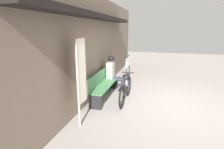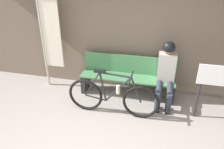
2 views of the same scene
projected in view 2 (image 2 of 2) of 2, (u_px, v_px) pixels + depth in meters
The scene contains 6 objects.
storefront_wall at pixel (128, 12), 4.30m from camera, with size 12.00×0.56×3.20m.
park_bench_near at pixel (128, 77), 4.57m from camera, with size 1.94×0.42×0.84m.
bicycle at pixel (112, 97), 3.97m from camera, with size 1.69×0.40×0.89m.
person_seated at pixel (166, 70), 4.17m from camera, with size 0.34×0.66×1.26m.
banner_pole at pixel (49, 37), 4.55m from camera, with size 0.45×0.05×1.97m.
signboard at pixel (222, 81), 3.63m from camera, with size 0.80×0.04×1.05m.
Camera 2 is at (0.72, -2.03, 2.54)m, focal length 35.00 mm.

